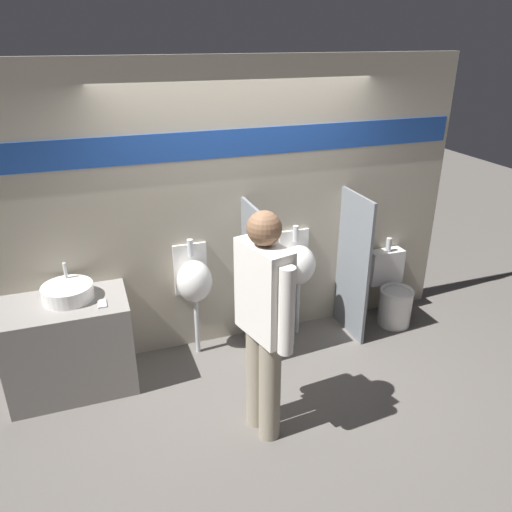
# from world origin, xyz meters

# --- Properties ---
(ground_plane) EXTENTS (16.00, 16.00, 0.00)m
(ground_plane) POSITION_xyz_m (0.00, 0.00, 0.00)
(ground_plane) COLOR #5B5651
(display_wall) EXTENTS (4.42, 0.07, 2.70)m
(display_wall) POSITION_xyz_m (0.00, 0.60, 1.36)
(display_wall) COLOR #B2A893
(display_wall) RESTS_ON ground_plane
(sink_counter) EXTENTS (1.02, 0.61, 0.83)m
(sink_counter) POSITION_xyz_m (-1.65, 0.26, 0.42)
(sink_counter) COLOR gray
(sink_counter) RESTS_ON ground_plane
(sink_basin) EXTENTS (0.42, 0.42, 0.27)m
(sink_basin) POSITION_xyz_m (-1.60, 0.32, 0.90)
(sink_basin) COLOR white
(sink_basin) RESTS_ON sink_counter
(cell_phone) EXTENTS (0.07, 0.14, 0.01)m
(cell_phone) POSITION_xyz_m (-1.34, 0.14, 0.84)
(cell_phone) COLOR #B7B7BC
(cell_phone) RESTS_ON sink_counter
(divider_near_counter) EXTENTS (0.03, 0.59, 1.48)m
(divider_near_counter) POSITION_xyz_m (0.01, 0.27, 0.74)
(divider_near_counter) COLOR slate
(divider_near_counter) RESTS_ON ground_plane
(divider_mid) EXTENTS (0.03, 0.59, 1.48)m
(divider_mid) POSITION_xyz_m (1.06, 0.27, 0.74)
(divider_mid) COLOR slate
(divider_mid) RESTS_ON ground_plane
(urinal_near_counter) EXTENTS (0.33, 0.31, 1.14)m
(urinal_near_counter) POSITION_xyz_m (-0.51, 0.42, 0.77)
(urinal_near_counter) COLOR silver
(urinal_near_counter) RESTS_ON ground_plane
(urinal_far) EXTENTS (0.33, 0.31, 1.14)m
(urinal_far) POSITION_xyz_m (0.53, 0.42, 0.77)
(urinal_far) COLOR silver
(urinal_far) RESTS_ON ground_plane
(toilet) EXTENTS (0.38, 0.52, 0.90)m
(toilet) POSITION_xyz_m (1.58, 0.30, 0.32)
(toilet) COLOR white
(toilet) RESTS_ON ground_plane
(person_in_vest) EXTENTS (0.31, 0.61, 1.81)m
(person_in_vest) POSITION_xyz_m (-0.28, -0.77, 1.00)
(person_in_vest) COLOR gray
(person_in_vest) RESTS_ON ground_plane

